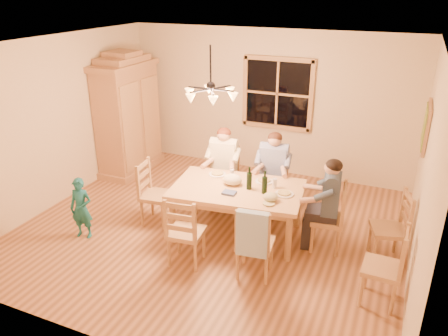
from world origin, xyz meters
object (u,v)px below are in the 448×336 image
at_px(chair_near_right, 255,254).
at_px(adult_slate_man, 330,194).
at_px(chair_far_left, 224,187).
at_px(dining_table, 237,194).
at_px(chair_far_right, 272,194).
at_px(chair_end_left, 157,204).
at_px(adult_woman, 224,157).
at_px(chair_spare_front, 380,279).
at_px(armoire, 128,118).
at_px(chair_near_left, 187,242).
at_px(wine_bottle_b, 265,182).
at_px(adult_plaid_man, 274,163).
at_px(chandelier, 211,93).
at_px(wine_bottle_a, 249,178).
at_px(child, 81,208).
at_px(chair_spare_back, 387,239).
at_px(chair_end_right, 326,229).

relative_size(chair_near_right, adult_slate_man, 1.13).
relative_size(chair_far_left, chair_near_right, 1.00).
height_order(dining_table, chair_near_right, chair_near_right).
xyz_separation_m(chair_far_right, chair_end_left, (-1.51, -1.06, 0.00)).
distance_m(adult_woman, chair_spare_front, 3.07).
relative_size(armoire, chair_spare_front, 2.32).
relative_size(dining_table, chair_near_left, 1.97).
bearing_deg(chair_near_right, wine_bottle_b, 94.29).
distance_m(chair_near_left, adult_plaid_man, 1.98).
height_order(chair_far_right, chair_end_left, same).
height_order(chandelier, adult_woman, chandelier).
xyz_separation_m(chandelier, chair_near_right, (0.96, -0.81, -1.77)).
bearing_deg(chair_near_right, wine_bottle_a, 108.55).
height_order(armoire, chair_near_right, armoire).
xyz_separation_m(chair_far_right, chair_near_right, (0.31, -1.70, 0.00)).
relative_size(armoire, chair_far_left, 2.32).
xyz_separation_m(child, chair_spare_back, (4.08, 1.13, -0.16)).
distance_m(wine_bottle_b, chair_spare_back, 1.77).
height_order(chair_end_left, adult_woman, adult_woman).
distance_m(chair_far_left, adult_woman, 0.54).
distance_m(armoire, dining_table, 3.20).
bearing_deg(armoire, chair_near_left, -43.75).
height_order(armoire, child, armoire).
bearing_deg(adult_woman, adult_plaid_man, -180.00).
bearing_deg(chair_spare_front, wine_bottle_b, 68.76).
bearing_deg(chair_near_right, dining_table, 117.90).
relative_size(chair_far_left, wine_bottle_a, 3.00).
relative_size(armoire, dining_table, 1.18).
relative_size(armoire, chair_spare_back, 2.32).
height_order(wine_bottle_b, chair_spare_front, wine_bottle_b).
bearing_deg(dining_table, chair_near_left, -110.92).
distance_m(chair_near_right, wine_bottle_a, 1.11).
xyz_separation_m(chair_far_right, chair_spare_front, (1.80, -1.62, 0.00)).
distance_m(adult_woman, adult_plaid_man, 0.81).
relative_size(chair_end_left, adult_slate_man, 1.13).
height_order(adult_woman, wine_bottle_b, adult_woman).
bearing_deg(chair_end_right, wine_bottle_b, 94.46).
bearing_deg(adult_woman, armoire, -23.04).
relative_size(dining_table, chair_near_right, 1.97).
height_order(chair_near_left, chair_spare_back, same).
height_order(dining_table, wine_bottle_b, wine_bottle_b).
relative_size(armoire, chair_near_left, 2.32).
relative_size(chair_end_left, wine_bottle_b, 3.00).
bearing_deg(wine_bottle_b, chair_end_right, 11.44).
xyz_separation_m(chair_end_left, child, (-0.77, -0.78, 0.16)).
height_order(chandelier, wine_bottle_a, chandelier).
relative_size(chandelier, wine_bottle_b, 2.33).
distance_m(chair_end_right, adult_woman, 2.01).
bearing_deg(chair_spare_front, chair_near_right, 94.99).
height_order(chair_end_left, adult_slate_man, adult_slate_man).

